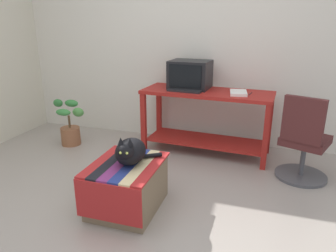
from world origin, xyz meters
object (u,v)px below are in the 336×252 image
Objects in this scene: book at (238,93)px; potted_plant at (70,127)px; ottoman_with_blanket at (127,186)px; keyboard at (185,90)px; cat at (130,151)px; tv_monitor at (190,75)px; office_chair at (303,144)px; desk at (206,111)px.

book is 0.45× the size of potted_plant.
ottoman_with_blanket is at bearing -126.85° from book.
keyboard reaches higher than cat.
keyboard is 0.97× the size of cat.
book is 2.19m from potted_plant.
tv_monitor reaches higher than office_chair.
ottoman_with_blanket is 1.13× the size of potted_plant.
desk is 1.16m from office_chair.
office_chair is (0.70, -0.35, -0.40)m from book.
book is at bearing 8.86° from keyboard.
cat is (0.04, 0.02, 0.32)m from ottoman_with_blanket.
tv_monitor is 0.56× the size of office_chair.
tv_monitor is 1.25× the size of keyboard.
office_chair reaches higher than ottoman_with_blanket.
keyboard is 1.60m from potted_plant.
tv_monitor reaches higher than cat.
book is (0.61, -0.17, -0.15)m from tv_monitor.
book is (0.37, -0.07, 0.26)m from desk.
tv_monitor is at bearing 156.75° from book.
cat is 1.76m from office_chair.
desk is 2.55× the size of potted_plant.
office_chair is (1.07, -0.42, -0.14)m from desk.
keyboard is (-0.24, -0.11, 0.26)m from desk.
desk is at bearing 29.46° from keyboard.
book is at bearing 6.31° from potted_plant.
desk is 1.75× the size of office_chair.
ottoman_with_blanket is 1.80m from office_chair.
book is (0.61, 0.05, 0.00)m from keyboard.
desk is at bearing 66.88° from cat.
keyboard is 0.45× the size of office_chair.
office_chair is (2.80, -0.12, 0.15)m from potted_plant.
office_chair is at bearing -18.12° from tv_monitor.
keyboard is (-0.01, -0.22, -0.15)m from tv_monitor.
ottoman_with_blanket is at bearing -92.42° from tv_monitor.
tv_monitor reaches higher than potted_plant.
ottoman_with_blanket is (-0.77, -1.37, -0.58)m from book.
potted_plant is at bearing 178.70° from book.
office_chair is (1.43, 1.00, -0.14)m from cat.
desk is 0.37m from keyboard.
tv_monitor is 0.26m from keyboard.
potted_plant is at bearing 18.87° from office_chair.
ottoman_with_blanket is 0.32m from cat.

